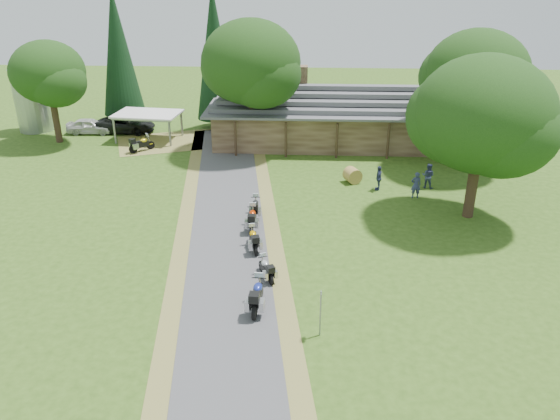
{
  "coord_description": "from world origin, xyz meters",
  "views": [
    {
      "loc": [
        3.63,
        -21.84,
        14.19
      ],
      "look_at": [
        2.23,
        5.74,
        1.6
      ],
      "focal_mm": 35.0,
      "sensor_mm": 36.0,
      "label": 1
    }
  ],
  "objects_px": {
    "motorcycle_row_a": "(257,294)",
    "motorcycle_row_c": "(253,238)",
    "motorcycle_row_b": "(266,268)",
    "motorcycle_row_d": "(252,218)",
    "motorcycle_row_e": "(255,206)",
    "lodge": "(335,113)",
    "car_dark_suv": "(124,120)",
    "carport": "(149,126)",
    "silo": "(31,98)",
    "hay_bale": "(352,175)",
    "motorcycle_carport_a": "(142,143)",
    "car_white_sedan": "(90,124)"
  },
  "relations": [
    {
      "from": "motorcycle_row_c",
      "to": "motorcycle_row_d",
      "type": "xyz_separation_m",
      "value": [
        -0.31,
        2.52,
        0.04
      ]
    },
    {
      "from": "lodge",
      "to": "hay_bale",
      "type": "relative_size",
      "value": 19.94
    },
    {
      "from": "motorcycle_row_d",
      "to": "motorcycle_row_e",
      "type": "height_order",
      "value": "motorcycle_row_d"
    },
    {
      "from": "lodge",
      "to": "motorcycle_carport_a",
      "type": "distance_m",
      "value": 16.37
    },
    {
      "from": "car_white_sedan",
      "to": "motorcycle_row_b",
      "type": "distance_m",
      "value": 29.8
    },
    {
      "from": "motorcycle_row_a",
      "to": "motorcycle_row_b",
      "type": "height_order",
      "value": "motorcycle_row_a"
    },
    {
      "from": "motorcycle_row_a",
      "to": "hay_bale",
      "type": "xyz_separation_m",
      "value": [
        5.32,
        15.61,
        -0.19
      ]
    },
    {
      "from": "motorcycle_row_d",
      "to": "hay_bale",
      "type": "height_order",
      "value": "motorcycle_row_d"
    },
    {
      "from": "motorcycle_carport_a",
      "to": "hay_bale",
      "type": "height_order",
      "value": "motorcycle_carport_a"
    },
    {
      "from": "lodge",
      "to": "car_white_sedan",
      "type": "height_order",
      "value": "lodge"
    },
    {
      "from": "silo",
      "to": "motorcycle_row_c",
      "type": "distance_m",
      "value": 31.18
    },
    {
      "from": "motorcycle_row_b",
      "to": "carport",
      "type": "bearing_deg",
      "value": 3.73
    },
    {
      "from": "car_dark_suv",
      "to": "motorcycle_row_b",
      "type": "relative_size",
      "value": 3.52
    },
    {
      "from": "motorcycle_row_a",
      "to": "motorcycle_row_c",
      "type": "bearing_deg",
      "value": 10.43
    },
    {
      "from": "car_dark_suv",
      "to": "motorcycle_row_e",
      "type": "relative_size",
      "value": 3.19
    },
    {
      "from": "motorcycle_row_c",
      "to": "hay_bale",
      "type": "bearing_deg",
      "value": -45.07
    },
    {
      "from": "motorcycle_row_b",
      "to": "motorcycle_row_e",
      "type": "bearing_deg",
      "value": -14.78
    },
    {
      "from": "silo",
      "to": "motorcycle_carport_a",
      "type": "bearing_deg",
      "value": -26.06
    },
    {
      "from": "silo",
      "to": "car_white_sedan",
      "type": "relative_size",
      "value": 1.16
    },
    {
      "from": "silo",
      "to": "hay_bale",
      "type": "bearing_deg",
      "value": -22.55
    },
    {
      "from": "motorcycle_row_b",
      "to": "motorcycle_row_c",
      "type": "distance_m",
      "value": 3.07
    },
    {
      "from": "motorcycle_row_a",
      "to": "motorcycle_row_e",
      "type": "relative_size",
      "value": 1.17
    },
    {
      "from": "car_white_sedan",
      "to": "motorcycle_row_d",
      "type": "height_order",
      "value": "car_white_sedan"
    },
    {
      "from": "lodge",
      "to": "carport",
      "type": "bearing_deg",
      "value": -178.48
    },
    {
      "from": "motorcycle_row_a",
      "to": "motorcycle_carport_a",
      "type": "xyz_separation_m",
      "value": [
        -11.43,
        21.72,
        -0.05
      ]
    },
    {
      "from": "carport",
      "to": "motorcycle_row_b",
      "type": "bearing_deg",
      "value": -55.94
    },
    {
      "from": "motorcycle_row_c",
      "to": "motorcycle_row_e",
      "type": "relative_size",
      "value": 1.02
    },
    {
      "from": "carport",
      "to": "motorcycle_row_e",
      "type": "xyz_separation_m",
      "value": [
        10.69,
        -15.26,
        -0.55
      ]
    },
    {
      "from": "car_dark_suv",
      "to": "motorcycle_carport_a",
      "type": "height_order",
      "value": "car_dark_suv"
    },
    {
      "from": "motorcycle_row_c",
      "to": "car_white_sedan",
      "type": "bearing_deg",
      "value": 24.37
    },
    {
      "from": "carport",
      "to": "motorcycle_row_a",
      "type": "bearing_deg",
      "value": -58.82
    },
    {
      "from": "motorcycle_row_d",
      "to": "motorcycle_row_e",
      "type": "relative_size",
      "value": 1.09
    },
    {
      "from": "lodge",
      "to": "silo",
      "type": "xyz_separation_m",
      "value": [
        -27.27,
        1.9,
        0.58
      ]
    },
    {
      "from": "carport",
      "to": "car_dark_suv",
      "type": "distance_m",
      "value": 3.48
    },
    {
      "from": "carport",
      "to": "hay_bale",
      "type": "distance_m",
      "value": 19.42
    },
    {
      "from": "motorcycle_row_c",
      "to": "motorcycle_row_e",
      "type": "bearing_deg",
      "value": -10.4
    },
    {
      "from": "lodge",
      "to": "motorcycle_row_c",
      "type": "xyz_separation_m",
      "value": [
        -5.12,
        -19.9,
        -1.81
      ]
    },
    {
      "from": "motorcycle_row_e",
      "to": "motorcycle_row_d",
      "type": "bearing_deg",
      "value": 176.39
    },
    {
      "from": "motorcycle_row_e",
      "to": "motorcycle_carport_a",
      "type": "height_order",
      "value": "motorcycle_carport_a"
    },
    {
      "from": "motorcycle_row_b",
      "to": "motorcycle_row_c",
      "type": "height_order",
      "value": "motorcycle_row_c"
    },
    {
      "from": "carport",
      "to": "motorcycle_row_b",
      "type": "distance_m",
      "value": 25.37
    },
    {
      "from": "silo",
      "to": "carport",
      "type": "relative_size",
      "value": 1.11
    },
    {
      "from": "motorcycle_row_b",
      "to": "hay_bale",
      "type": "bearing_deg",
      "value": -45.63
    },
    {
      "from": "hay_bale",
      "to": "motorcycle_row_b",
      "type": "bearing_deg",
      "value": -111.43
    },
    {
      "from": "lodge",
      "to": "motorcycle_row_d",
      "type": "bearing_deg",
      "value": -107.33
    },
    {
      "from": "lodge",
      "to": "motorcycle_row_b",
      "type": "bearing_deg",
      "value": -100.46
    },
    {
      "from": "silo",
      "to": "motorcycle_row_c",
      "type": "relative_size",
      "value": 3.25
    },
    {
      "from": "carport",
      "to": "motorcycle_row_e",
      "type": "relative_size",
      "value": 2.98
    },
    {
      "from": "car_dark_suv",
      "to": "motorcycle_row_a",
      "type": "relative_size",
      "value": 2.73
    },
    {
      "from": "motorcycle_row_e",
      "to": "hay_bale",
      "type": "xyz_separation_m",
      "value": [
        6.3,
        5.89,
        -0.09
      ]
    }
  ]
}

